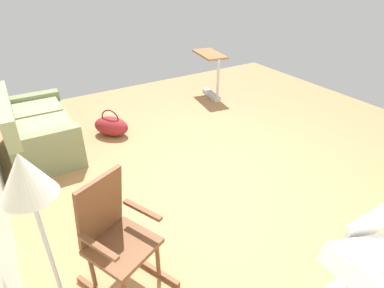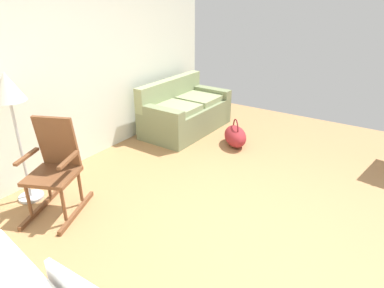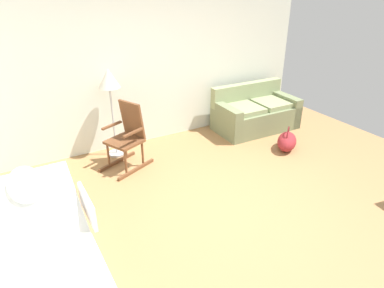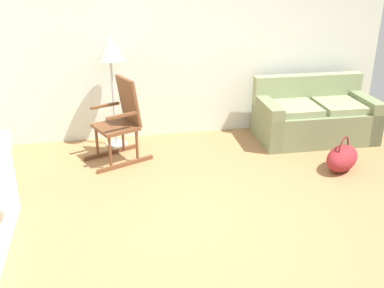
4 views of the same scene
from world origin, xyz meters
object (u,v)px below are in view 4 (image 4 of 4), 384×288
object	(u,v)px
couch	(314,118)
floor_lamp	(110,56)
rocking_chair	(121,122)
duffel_bag	(342,158)

from	to	relation	value
couch	floor_lamp	world-z (taller)	floor_lamp
rocking_chair	duffel_bag	world-z (taller)	rocking_chair
rocking_chair	floor_lamp	world-z (taller)	floor_lamp
floor_lamp	couch	bearing A→B (deg)	-5.97
floor_lamp	duffel_bag	xyz separation A→B (m)	(2.66, -1.31, -1.07)
couch	rocking_chair	distance (m)	2.71
rocking_chair	duffel_bag	bearing A→B (deg)	-17.88
floor_lamp	duffel_bag	size ratio (longest dim) A/B	2.33
rocking_chair	couch	bearing A→B (deg)	3.91
couch	rocking_chair	size ratio (longest dim) A/B	1.54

